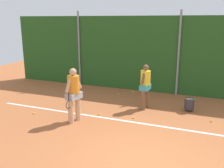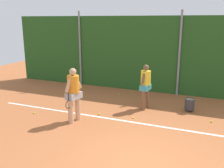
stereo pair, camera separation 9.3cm
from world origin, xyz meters
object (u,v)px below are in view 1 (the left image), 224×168
(tennis_ball_0, at_px, (99,114))
(tennis_ball_10, at_px, (134,118))
(player_foreground_near, at_px, (74,92))
(player_midcourt, at_px, (145,84))
(tennis_ball_5, at_px, (34,113))
(tennis_ball_1, at_px, (133,91))
(ball_hopper, at_px, (189,104))
(tennis_ball_12, at_px, (118,94))
(tennis_ball_4, at_px, (211,121))

(tennis_ball_0, xyz_separation_m, tennis_ball_10, (1.26, 0.13, 0.00))
(player_foreground_near, distance_m, tennis_ball_10, 2.28)
(player_midcourt, height_order, tennis_ball_5, player_midcourt)
(tennis_ball_1, bearing_deg, ball_hopper, -31.57)
(player_foreground_near, xyz_separation_m, player_midcourt, (1.90, 2.14, -0.06))
(tennis_ball_12, bearing_deg, ball_hopper, -17.59)
(ball_hopper, height_order, tennis_ball_12, ball_hopper)
(tennis_ball_1, bearing_deg, player_foreground_near, -100.73)
(tennis_ball_4, bearing_deg, player_foreground_near, -158.97)
(tennis_ball_0, relative_size, tennis_ball_4, 1.00)
(player_midcourt, height_order, tennis_ball_1, player_midcourt)
(player_foreground_near, relative_size, tennis_ball_0, 28.03)
(tennis_ball_1, xyz_separation_m, tennis_ball_10, (1.01, -3.19, 0.00))
(player_foreground_near, height_order, tennis_ball_4, player_foreground_near)
(tennis_ball_4, bearing_deg, tennis_ball_1, 145.07)
(player_midcourt, xyz_separation_m, tennis_ball_1, (-1.11, 2.03, -0.95))
(player_foreground_near, distance_m, tennis_ball_1, 4.36)
(tennis_ball_4, relative_size, tennis_ball_12, 1.00)
(tennis_ball_5, relative_size, tennis_ball_12, 1.00)
(ball_hopper, height_order, tennis_ball_5, ball_hopper)
(ball_hopper, relative_size, tennis_ball_12, 7.78)
(tennis_ball_0, height_order, tennis_ball_1, same)
(tennis_ball_0, xyz_separation_m, tennis_ball_4, (3.82, 0.83, 0.00))
(player_foreground_near, height_order, tennis_ball_10, player_foreground_near)
(tennis_ball_5, bearing_deg, player_foreground_near, -1.70)
(tennis_ball_1, distance_m, tennis_ball_5, 4.84)
(player_foreground_near, height_order, tennis_ball_12, player_foreground_near)
(tennis_ball_0, distance_m, tennis_ball_1, 3.33)
(tennis_ball_4, xyz_separation_m, tennis_ball_10, (-2.55, -0.70, 0.00))
(tennis_ball_10, relative_size, tennis_ball_12, 1.00)
(ball_hopper, relative_size, tennis_ball_1, 7.78)
(ball_hopper, bearing_deg, tennis_ball_4, -44.46)
(tennis_ball_5, distance_m, tennis_ball_12, 4.02)
(tennis_ball_1, bearing_deg, player_midcourt, -61.39)
(player_foreground_near, xyz_separation_m, ball_hopper, (3.54, 2.48, -0.75))
(tennis_ball_1, distance_m, tennis_ball_12, 0.82)
(tennis_ball_0, bearing_deg, ball_hopper, 28.50)
(ball_hopper, relative_size, tennis_ball_10, 7.78)
(ball_hopper, bearing_deg, tennis_ball_10, -139.24)
(tennis_ball_0, bearing_deg, player_foreground_near, -122.63)
(player_midcourt, relative_size, tennis_ball_12, 26.41)
(tennis_ball_1, xyz_separation_m, tennis_ball_12, (-0.49, -0.66, 0.00))
(tennis_ball_4, xyz_separation_m, tennis_ball_5, (-6.11, -1.62, 0.00))
(tennis_ball_4, bearing_deg, tennis_ball_0, -167.75)
(player_foreground_near, relative_size, player_midcourt, 1.06)
(player_midcourt, bearing_deg, player_foreground_near, -33.86)
(ball_hopper, height_order, tennis_ball_4, ball_hopper)
(ball_hopper, distance_m, tennis_ball_10, 2.31)
(ball_hopper, distance_m, tennis_ball_4, 1.17)
(tennis_ball_4, distance_m, tennis_ball_12, 4.45)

